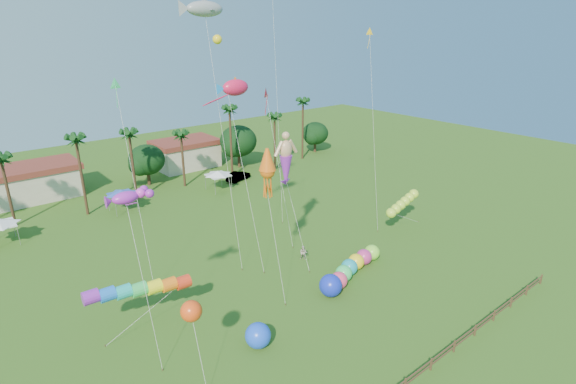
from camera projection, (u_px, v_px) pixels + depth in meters
ground at (366, 329)px, 36.36m from camera, size 160.00×160.00×0.00m
tree_line at (165, 157)px, 68.86m from camera, size 69.46×8.91×11.00m
buildings_row at (110, 170)px, 70.02m from camera, size 35.00×7.00×4.00m
tent_row at (123, 193)px, 58.13m from camera, size 31.00×4.00×0.60m
fence at (431, 363)px, 31.80m from camera, size 36.12×0.12×1.00m
car_b at (238, 176)px, 71.27m from camera, size 4.65×2.73×1.45m
spectator_b at (303, 253)px, 46.96m from camera, size 0.92×0.96×1.56m
caterpillar_inflatable at (349, 270)px, 43.47m from camera, size 10.21×4.16×2.09m
blue_ball at (258, 335)px, 34.05m from camera, size 1.99×1.99×1.99m
rainbow_tube at (160, 291)px, 36.10m from camera, size 8.87×2.87×3.61m
green_worm at (391, 213)px, 51.95m from camera, size 8.95×1.94×3.46m
orange_ball_kite at (191, 311)px, 29.51m from camera, size 1.91×2.98×6.17m
merman_kite at (286, 162)px, 45.12m from camera, size 2.41×5.66×12.85m
fish_kite at (235, 88)px, 43.34m from camera, size 4.40×6.76×18.37m
shark_kite at (205, 9)px, 42.32m from camera, size 5.42×8.53×25.51m
squid_kite at (267, 171)px, 38.71m from camera, size 1.80×4.45×13.43m
lobster_kite at (126, 198)px, 29.88m from camera, size 3.19×3.96×12.93m
delta_kite_red at (266, 96)px, 47.70m from camera, size 1.30×5.38×17.00m
delta_kite_yellow at (370, 39)px, 49.94m from camera, size 2.00×4.61×22.96m
delta_kite_green at (116, 88)px, 38.71m from camera, size 1.24×5.00×18.92m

